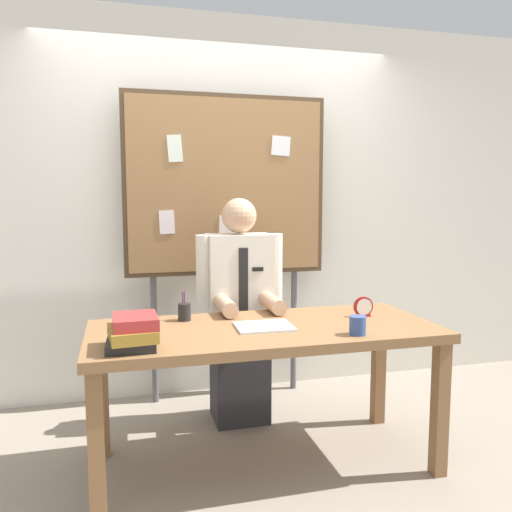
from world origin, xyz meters
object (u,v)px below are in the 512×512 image
book_stack (133,332)px  pen_holder (184,312)px  desk (265,343)px  person (240,318)px  bulletin_board (226,189)px  open_notebook (264,326)px  desk_clock (363,307)px  coffee_mug (358,325)px

book_stack → pen_holder: pen_holder is taller
desk → book_stack: (-0.67, -0.22, 0.16)m
person → bulletin_board: bearing=90.0°
desk → bulletin_board: 1.27m
open_notebook → pen_holder: 0.46m
desk → open_notebook: bearing=-113.8°
open_notebook → pen_holder: pen_holder is taller
person → pen_holder: (-0.39, -0.35, 0.14)m
bulletin_board → book_stack: (-0.67, -1.20, -0.65)m
bulletin_board → pen_holder: bulletin_board is taller
desk_clock → person: bearing=140.1°
desk → pen_holder: size_ratio=11.23×
person → pen_holder: bearing=-138.3°
open_notebook → desk: bearing=66.2°
desk_clock → pen_holder: (-0.99, 0.16, -0.00)m
open_notebook → coffee_mug: bearing=-31.4°
desk → book_stack: book_stack is taller
book_stack → open_notebook: size_ratio=0.93×
desk_clock → desk: bearing=-172.3°
open_notebook → desk_clock: (0.61, 0.10, 0.04)m
desk → open_notebook: size_ratio=6.19×
bulletin_board → desk_clock: (0.60, -0.90, -0.67)m
book_stack → coffee_mug: bearing=-2.6°
open_notebook → desk_clock: desk_clock is taller
person → pen_holder: person is taller
desk → pen_holder: (-0.39, 0.24, 0.14)m
coffee_mug → pen_holder: 0.93m
book_stack → desk_clock: book_stack is taller
person → book_stack: person is taller
desk_clock → open_notebook: bearing=-170.6°
desk_clock → coffee_mug: (-0.20, -0.35, -0.00)m
pen_holder → book_stack: bearing=-121.6°
bulletin_board → person: bearing=-90.0°
bulletin_board → coffee_mug: bearing=-72.4°
person → desk_clock: person is taller
open_notebook → bulletin_board: bearing=89.5°
desk → pen_holder: bearing=148.6°
bulletin_board → book_stack: size_ratio=7.82×
pen_holder → desk: bearing=-31.4°
book_stack → desk_clock: (1.27, 0.30, -0.02)m
open_notebook → pen_holder: bearing=145.9°
person → pen_holder: 0.54m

